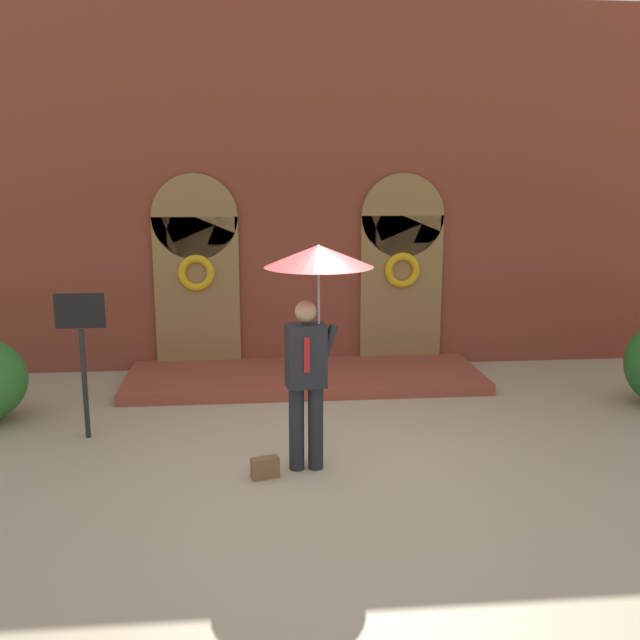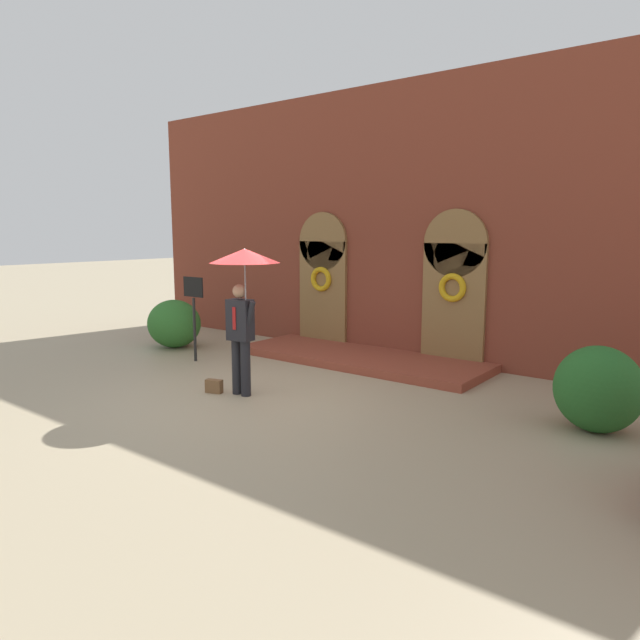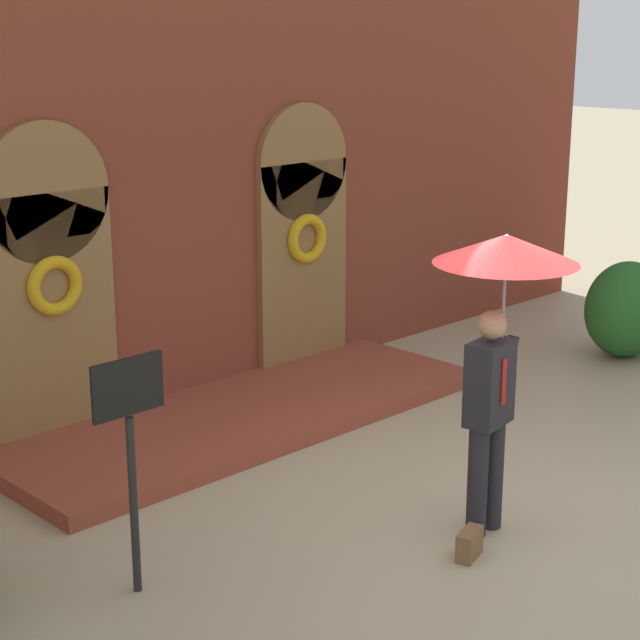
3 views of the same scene
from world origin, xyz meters
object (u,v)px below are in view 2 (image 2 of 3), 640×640
object	(u,v)px
shrub_right	(598,389)
shrub_left	(174,324)
person_with_umbrella	(244,277)
sign_post	(194,305)
handbag	(214,386)

from	to	relation	value
shrub_right	shrub_left	bearing A→B (deg)	179.20
shrub_left	person_with_umbrella	bearing A→B (deg)	-23.62
person_with_umbrella	shrub_right	distance (m)	5.30
sign_post	shrub_right	bearing A→B (deg)	3.96
person_with_umbrella	sign_post	size ratio (longest dim) A/B	1.37
person_with_umbrella	shrub_right	xyz separation A→B (m)	(4.85, 1.66, -1.33)
handbag	shrub_right	world-z (taller)	shrub_right
handbag	sign_post	distance (m)	2.67
person_with_umbrella	handbag	bearing A→B (deg)	-159.51
person_with_umbrella	shrub_right	world-z (taller)	person_with_umbrella
shrub_left	shrub_right	size ratio (longest dim) A/B	1.08
person_with_umbrella	sign_post	distance (m)	2.93
handbag	shrub_right	bearing A→B (deg)	1.90
person_with_umbrella	shrub_right	bearing A→B (deg)	18.85
handbag	sign_post	bearing A→B (deg)	129.80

